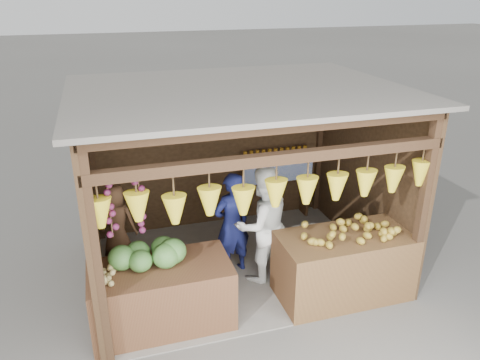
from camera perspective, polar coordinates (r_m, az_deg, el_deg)
name	(u,v)px	position (r m, az deg, el deg)	size (l,w,h in m)	color
ground	(239,265)	(7.13, -0.15, -10.34)	(80.00, 80.00, 0.00)	#514F49
stall_structure	(237,162)	(6.33, -0.34, 2.17)	(4.30, 3.30, 2.66)	slate
back_shelf	(275,173)	(8.12, 4.32, 0.81)	(1.25, 0.32, 1.32)	#382314
counter_left	(162,295)	(5.91, -9.50, -13.72)	(1.68, 0.85, 0.81)	#4E2C1A
counter_right	(343,266)	(6.44, 12.47, -10.15)	(1.74, 0.85, 0.89)	#4B2E19
stool	(122,266)	(7.03, -14.22, -10.12)	(0.33, 0.33, 0.31)	black
man_standing	(232,224)	(6.60, -1.00, -5.42)	(0.56, 0.37, 1.55)	#14194E
woman_standing	(262,225)	(6.45, 2.72, -5.46)	(0.82, 0.64, 1.68)	white
vendor_seated	(117,222)	(6.69, -14.79, -5.02)	(0.54, 0.35, 1.10)	#543621
melon_pile	(150,253)	(5.66, -10.86, -8.71)	(1.00, 0.50, 0.32)	#194D14
tanfruit_pile	(105,275)	(5.55, -16.10, -11.07)	(0.34, 0.40, 0.13)	#9D8D48
mango_pile	(348,228)	(6.17, 12.97, -5.76)	(1.40, 0.64, 0.22)	#BA6718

